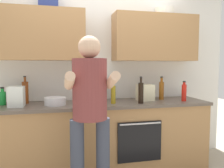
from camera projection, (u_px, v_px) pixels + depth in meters
name	position (u px, v px, depth m)	size (l,w,h in m)	color
back_wall_unit	(98.00, 57.00, 3.18)	(4.00, 0.38, 2.50)	silver
counter	(102.00, 136.00, 3.00)	(2.84, 0.67, 0.90)	#A37547
person_standing	(90.00, 106.00, 2.25)	(0.49, 0.45, 1.67)	#383D4C
bottle_soda	(3.00, 98.00, 2.78)	(0.08, 0.08, 0.22)	#198C33
bottle_vinegar	(25.00, 92.00, 2.89)	(0.08, 0.08, 0.35)	brown
bottle_juice	(100.00, 94.00, 3.13)	(0.06, 0.06, 0.22)	orange
bottle_soy	(141.00, 92.00, 2.89)	(0.07, 0.07, 0.34)	black
bottle_water	(113.00, 91.00, 3.19)	(0.05, 0.05, 0.32)	silver
bottle_syrup	(161.00, 90.00, 3.23)	(0.07, 0.07, 0.33)	#8C4C14
bottle_hotsauce	(184.00, 92.00, 3.09)	(0.06, 0.06, 0.27)	red
bottle_oil	(113.00, 94.00, 2.89)	(0.06, 0.06, 0.27)	olive
cup_stoneware	(88.00, 100.00, 2.83)	(0.08, 0.08, 0.11)	slate
mixing_bowl	(55.00, 101.00, 2.79)	(0.26, 0.26, 0.09)	silver
potted_herb	(98.00, 93.00, 2.96)	(0.15, 0.15, 0.23)	#9E6647
grocery_bag_rice	(145.00, 93.00, 3.13)	(0.21, 0.18, 0.22)	beige
grocery_bag_produce	(16.00, 97.00, 2.67)	(0.17, 0.18, 0.24)	silver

